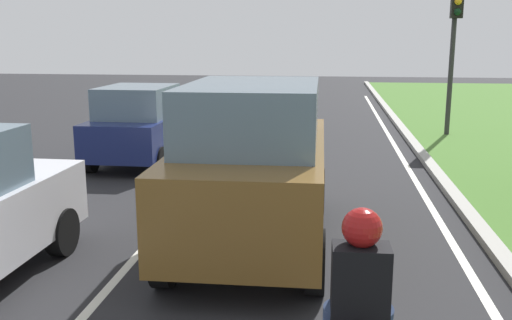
# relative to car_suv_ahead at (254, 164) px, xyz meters

# --- Properties ---
(ground_plane) EXTENTS (60.00, 60.00, 0.00)m
(ground_plane) POSITION_rel_car_suv_ahead_xyz_m (-0.80, 5.10, -1.17)
(ground_plane) COLOR #262628
(lane_line_center) EXTENTS (0.12, 32.00, 0.01)m
(lane_line_center) POSITION_rel_car_suv_ahead_xyz_m (-1.50, 5.10, -1.16)
(lane_line_center) COLOR silver
(lane_line_center) RESTS_ON ground
(lane_line_right_edge) EXTENTS (0.12, 32.00, 0.01)m
(lane_line_right_edge) POSITION_rel_car_suv_ahead_xyz_m (2.80, 5.10, -1.16)
(lane_line_right_edge) COLOR silver
(lane_line_right_edge) RESTS_ON ground
(curb_right) EXTENTS (0.24, 48.00, 0.12)m
(curb_right) POSITION_rel_car_suv_ahead_xyz_m (3.30, 5.10, -1.11)
(curb_right) COLOR #9E9B93
(curb_right) RESTS_ON ground
(car_suv_ahead) EXTENTS (2.01, 4.52, 2.28)m
(car_suv_ahead) POSITION_rel_car_suv_ahead_xyz_m (0.00, 0.00, 0.00)
(car_suv_ahead) COLOR brown
(car_suv_ahead) RESTS_ON ground
(car_hatchback_far) EXTENTS (1.75, 3.71, 1.78)m
(car_hatchback_far) POSITION_rel_car_suv_ahead_xyz_m (-3.30, 5.12, -0.28)
(car_hatchback_far) COLOR navy
(car_hatchback_far) RESTS_ON ground
(rider_person) EXTENTS (0.51, 0.41, 1.16)m
(rider_person) POSITION_rel_car_suv_ahead_xyz_m (1.24, -3.84, 0.02)
(rider_person) COLOR black
(rider_person) RESTS_ON ground
(traffic_light_near_right) EXTENTS (0.32, 0.50, 4.52)m
(traffic_light_near_right) POSITION_rel_car_suv_ahead_xyz_m (4.47, 9.53, 1.89)
(traffic_light_near_right) COLOR #2D2D2D
(traffic_light_near_right) RESTS_ON ground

